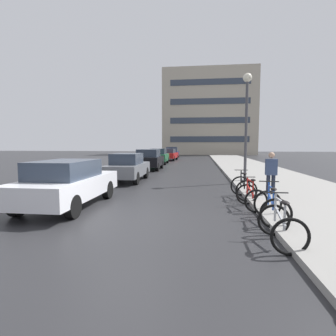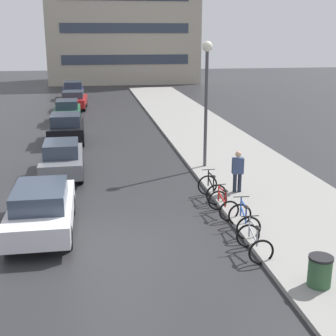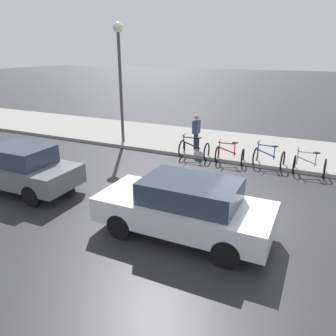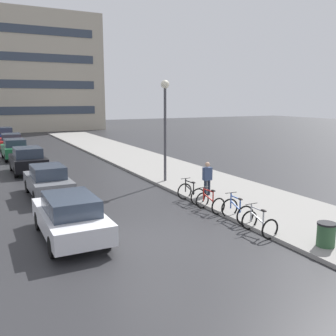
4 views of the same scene
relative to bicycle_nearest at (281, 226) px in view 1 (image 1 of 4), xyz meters
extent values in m
plane|color=#28282B|center=(-3.57, 1.20, -0.39)|extent=(140.00, 140.00, 0.00)
cube|color=gray|center=(2.43, 11.20, -0.32)|extent=(4.80, 60.00, 0.14)
torus|color=black|center=(0.00, 0.52, -0.04)|extent=(0.69, 0.06, 0.69)
torus|color=black|center=(0.00, -0.52, -0.04)|extent=(0.69, 0.06, 0.69)
cube|color=#ADAFB5|center=(0.00, -0.18, 0.21)|extent=(0.04, 0.04, 0.51)
cube|color=#ADAFB5|center=(0.00, 0.44, 0.26)|extent=(0.04, 0.04, 0.59)
cube|color=#ADAFB5|center=(0.00, 0.13, 0.47)|extent=(0.04, 0.62, 0.04)
cube|color=#ADAFB5|center=(0.00, 0.10, 0.16)|extent=(0.04, 0.71, 0.26)
ellipsoid|color=black|center=(0.00, -0.18, 0.50)|extent=(0.14, 0.26, 0.07)
cylinder|color=black|center=(0.00, 0.44, 0.57)|extent=(0.50, 0.03, 0.03)
torus|color=black|center=(0.23, 1.99, -0.02)|extent=(0.74, 0.11, 0.74)
torus|color=black|center=(0.16, 0.96, -0.02)|extent=(0.74, 0.11, 0.74)
cube|color=#234CA8|center=(0.19, 1.29, 0.23)|extent=(0.04, 0.04, 0.49)
cube|color=#234CA8|center=(0.23, 1.92, 0.29)|extent=(0.04, 0.04, 0.60)
cube|color=#234CA8|center=(0.21, 1.60, 0.49)|extent=(0.08, 0.63, 0.04)
cube|color=#234CA8|center=(0.21, 1.58, 0.18)|extent=(0.08, 0.71, 0.26)
ellipsoid|color=black|center=(0.19, 1.29, 0.51)|extent=(0.16, 0.27, 0.07)
cylinder|color=black|center=(0.23, 1.92, 0.61)|extent=(0.50, 0.06, 0.03)
torus|color=black|center=(-0.07, 3.48, -0.04)|extent=(0.69, 0.13, 0.69)
torus|color=black|center=(0.03, 2.46, -0.04)|extent=(0.69, 0.13, 0.69)
cube|color=red|center=(0.00, 2.79, 0.22)|extent=(0.04, 0.04, 0.54)
cube|color=red|center=(-0.06, 3.40, 0.24)|extent=(0.04, 0.04, 0.56)
cube|color=red|center=(-0.03, 3.10, 0.46)|extent=(0.10, 0.62, 0.04)
cube|color=red|center=(-0.03, 3.07, 0.17)|extent=(0.10, 0.70, 0.25)
ellipsoid|color=black|center=(0.00, 2.79, 0.52)|extent=(0.16, 0.27, 0.07)
cylinder|color=black|center=(-0.06, 3.40, 0.54)|extent=(0.50, 0.08, 0.03)
torus|color=black|center=(-0.03, 5.05, -0.01)|extent=(0.76, 0.09, 0.76)
torus|color=black|center=(0.01, 3.96, -0.01)|extent=(0.76, 0.09, 0.76)
cube|color=black|center=(0.00, 4.31, 0.25)|extent=(0.04, 0.04, 0.53)
cube|color=black|center=(-0.03, 4.97, 0.29)|extent=(0.04, 0.04, 0.60)
cube|color=black|center=(-0.02, 4.64, 0.52)|extent=(0.06, 0.66, 0.04)
cube|color=black|center=(-0.01, 4.61, 0.20)|extent=(0.07, 0.75, 0.27)
ellipsoid|color=black|center=(0.00, 4.31, 0.55)|extent=(0.15, 0.27, 0.07)
cylinder|color=black|center=(-0.03, 4.97, 0.61)|extent=(0.50, 0.05, 0.03)
cube|color=silver|center=(-5.76, 2.58, 0.24)|extent=(1.82, 4.29, 0.62)
cube|color=#2D3847|center=(-5.76, 2.41, 0.82)|extent=(1.49, 2.27, 0.54)
cylinder|color=black|center=(-6.56, 3.91, -0.07)|extent=(0.22, 0.64, 0.64)
cylinder|color=black|center=(-4.95, 3.91, -0.07)|extent=(0.22, 0.64, 0.64)
cylinder|color=black|center=(-6.56, 1.25, -0.07)|extent=(0.22, 0.64, 0.64)
cylinder|color=black|center=(-4.95, 1.25, -0.07)|extent=(0.22, 0.64, 0.64)
cube|color=slate|center=(-5.47, 8.48, 0.24)|extent=(1.74, 4.05, 0.62)
cube|color=#2D3847|center=(-5.46, 8.32, 0.83)|extent=(1.41, 1.94, 0.56)
cylinder|color=black|center=(-6.23, 9.72, -0.07)|extent=(0.23, 0.64, 0.64)
cylinder|color=black|center=(-4.74, 9.74, -0.07)|extent=(0.23, 0.64, 0.64)
cylinder|color=black|center=(-6.19, 7.23, -0.07)|extent=(0.23, 0.64, 0.64)
cylinder|color=black|center=(-4.70, 7.25, -0.07)|extent=(0.23, 0.64, 0.64)
cube|color=black|center=(-5.57, 14.95, 0.28)|extent=(1.93, 3.84, 0.71)
cube|color=#2D3847|center=(-5.57, 14.79, 0.93)|extent=(1.57, 2.02, 0.58)
cylinder|color=black|center=(-6.43, 16.12, -0.07)|extent=(0.23, 0.64, 0.64)
cylinder|color=black|center=(-4.74, 16.14, -0.07)|extent=(0.23, 0.64, 0.64)
cylinder|color=black|center=(-6.40, 13.75, -0.07)|extent=(0.23, 0.64, 0.64)
cylinder|color=black|center=(-4.71, 13.77, -0.07)|extent=(0.23, 0.64, 0.64)
cube|color=#1E6038|center=(-5.76, 21.10, 0.28)|extent=(1.80, 3.97, 0.69)
cube|color=#2D3847|center=(-5.76, 20.94, 0.90)|extent=(1.45, 2.01, 0.55)
cylinder|color=black|center=(-6.55, 22.31, -0.07)|extent=(0.23, 0.64, 0.64)
cylinder|color=black|center=(-5.02, 22.33, -0.07)|extent=(0.23, 0.64, 0.64)
cylinder|color=black|center=(-6.50, 19.86, -0.07)|extent=(0.23, 0.64, 0.64)
cylinder|color=black|center=(-4.98, 19.89, -0.07)|extent=(0.23, 0.64, 0.64)
cube|color=#AD1919|center=(-5.52, 27.26, 0.24)|extent=(2.13, 4.38, 0.62)
cube|color=#2D3847|center=(-5.52, 27.09, 0.81)|extent=(1.68, 2.21, 0.52)
cylinder|color=black|center=(-6.32, 28.63, -0.07)|extent=(0.25, 0.65, 0.64)
cylinder|color=black|center=(-4.59, 28.55, -0.07)|extent=(0.25, 0.65, 0.64)
cylinder|color=black|center=(-6.44, 25.97, -0.07)|extent=(0.25, 0.65, 0.64)
cylinder|color=black|center=(-4.71, 25.89, -0.07)|extent=(0.25, 0.65, 0.64)
cube|color=navy|center=(-5.74, 33.57, 0.25)|extent=(2.02, 4.16, 0.64)
cube|color=#2D3847|center=(-5.74, 33.41, 0.90)|extent=(1.62, 1.95, 0.65)
cylinder|color=black|center=(-6.63, 34.82, -0.07)|extent=(0.24, 0.65, 0.64)
cylinder|color=black|center=(-4.92, 34.87, -0.07)|extent=(0.24, 0.65, 0.64)
cylinder|color=black|center=(-6.56, 32.27, -0.07)|extent=(0.24, 0.65, 0.64)
cylinder|color=black|center=(-4.85, 32.32, -0.07)|extent=(0.24, 0.65, 0.64)
cylinder|color=#1E2333|center=(0.94, 4.82, 0.03)|extent=(0.14, 0.14, 0.84)
cylinder|color=#1E2333|center=(1.12, 4.81, 0.03)|extent=(0.14, 0.14, 0.84)
cube|color=navy|center=(1.03, 4.82, 0.75)|extent=(0.41, 0.26, 0.60)
sphere|color=tan|center=(1.03, 4.82, 1.19)|extent=(0.22, 0.22, 0.22)
cylinder|color=#424247|center=(0.70, 8.48, 2.16)|extent=(0.14, 0.14, 5.10)
sphere|color=#F2EACC|center=(0.70, 8.48, 4.89)|extent=(0.44, 0.44, 0.44)
cube|color=#B2A893|center=(0.10, 50.19, 7.89)|extent=(18.06, 10.14, 16.56)
cube|color=#333D4C|center=(0.10, 45.09, 2.59)|extent=(14.81, 0.06, 1.10)
cube|color=#333D4C|center=(0.10, 45.09, 6.13)|extent=(14.81, 0.06, 1.10)
cube|color=#333D4C|center=(0.10, 45.09, 9.66)|extent=(14.81, 0.06, 1.10)
cube|color=#333D4C|center=(0.10, 45.09, 13.20)|extent=(14.81, 0.06, 1.10)
camera|label=1|loc=(-1.59, -5.23, 1.58)|focal=28.00mm
camera|label=2|loc=(-4.16, -10.97, 5.34)|focal=50.00mm
camera|label=3|loc=(-12.41, -0.15, 3.98)|focal=35.00mm
camera|label=4|loc=(-8.26, -9.34, 4.13)|focal=40.00mm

